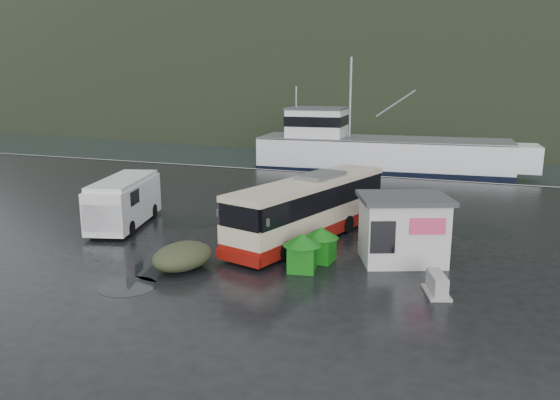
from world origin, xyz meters
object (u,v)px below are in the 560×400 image
(waste_bin_left, at_px, (302,271))
(jersey_barrier_a, at_px, (318,256))
(dome_tent, at_px, (183,269))
(jersey_barrier_b, at_px, (436,294))
(white_van, at_px, (126,226))
(ticket_kiosk, at_px, (401,261))
(coach_bus, at_px, (310,237))
(waste_bin_right, at_px, (321,261))
(fishing_trawler, at_px, (382,160))

(waste_bin_left, bearing_deg, jersey_barrier_a, 87.39)
(dome_tent, distance_m, jersey_barrier_b, 9.91)
(white_van, bearing_deg, jersey_barrier_b, -29.23)
(ticket_kiosk, height_order, jersey_barrier_b, ticket_kiosk)
(coach_bus, height_order, waste_bin_left, coach_bus)
(waste_bin_left, bearing_deg, waste_bin_right, 74.65)
(white_van, xyz_separation_m, waste_bin_left, (10.81, -3.33, 0.00))
(waste_bin_left, distance_m, ticket_kiosk, 4.40)
(waste_bin_left, xyz_separation_m, fishing_trawler, (-2.38, 31.83, 0.00))
(dome_tent, xyz_separation_m, ticket_kiosk, (8.18, 4.04, 0.00))
(waste_bin_left, relative_size, ticket_kiosk, 0.43)
(waste_bin_left, bearing_deg, coach_bus, 103.19)
(jersey_barrier_b, bearing_deg, waste_bin_right, 157.67)
(ticket_kiosk, distance_m, jersey_barrier_b, 3.61)
(waste_bin_left, distance_m, waste_bin_right, 1.44)
(ticket_kiosk, bearing_deg, jersey_barrier_b, -83.70)
(coach_bus, relative_size, dome_tent, 3.93)
(jersey_barrier_a, bearing_deg, coach_bus, 113.78)
(waste_bin_right, bearing_deg, waste_bin_left, -105.35)
(coach_bus, relative_size, ticket_kiosk, 2.99)
(jersey_barrier_b, xyz_separation_m, fishing_trawler, (-7.66, 32.45, 0.00))
(waste_bin_right, distance_m, dome_tent, 5.74)
(coach_bus, bearing_deg, fishing_trawler, 108.85)
(white_van, bearing_deg, coach_bus, -7.80)
(fishing_trawler, bearing_deg, ticket_kiosk, -82.60)
(waste_bin_right, xyz_separation_m, jersey_barrier_b, (4.90, -2.01, 0.00))
(dome_tent, relative_size, jersey_barrier_b, 1.81)
(jersey_barrier_a, xyz_separation_m, fishing_trawler, (-2.47, 29.87, 0.00))
(ticket_kiosk, relative_size, jersey_barrier_b, 2.37)
(coach_bus, distance_m, waste_bin_left, 4.76)
(coach_bus, relative_size, waste_bin_right, 7.23)
(coach_bus, height_order, waste_bin_right, coach_bus)
(dome_tent, bearing_deg, fishing_trawler, 86.20)
(jersey_barrier_a, bearing_deg, waste_bin_left, -92.61)
(waste_bin_right, relative_size, fishing_trawler, 0.05)
(dome_tent, height_order, jersey_barrier_a, dome_tent)
(waste_bin_left, bearing_deg, white_van, 162.89)
(waste_bin_left, height_order, dome_tent, waste_bin_left)
(waste_bin_left, relative_size, dome_tent, 0.56)
(dome_tent, relative_size, jersey_barrier_a, 1.62)
(coach_bus, bearing_deg, jersey_barrier_a, -50.09)
(ticket_kiosk, relative_size, fishing_trawler, 0.13)
(waste_bin_left, height_order, waste_bin_right, waste_bin_left)
(dome_tent, height_order, ticket_kiosk, ticket_kiosk)
(waste_bin_right, bearing_deg, white_van, 170.18)
(waste_bin_left, bearing_deg, ticket_kiosk, 35.58)
(ticket_kiosk, xyz_separation_m, jersey_barrier_a, (-3.49, -0.60, 0.00))
(white_van, height_order, jersey_barrier_b, white_van)
(waste_bin_left, height_order, jersey_barrier_a, waste_bin_left)
(dome_tent, height_order, fishing_trawler, fishing_trawler)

